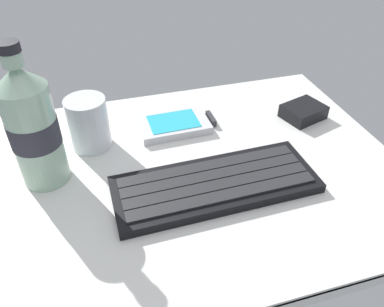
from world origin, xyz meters
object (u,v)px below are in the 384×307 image
handheld_device (177,124)px  juice_cup (89,125)px  keyboard (215,184)px  charger_block (303,112)px  water_bottle (33,127)px

handheld_device → juice_cup: bearing=-176.0°
keyboard → juice_cup: 22.47cm
charger_block → handheld_device: bearing=172.1°
handheld_device → water_bottle: size_ratio=0.62×
water_bottle → charger_block: size_ratio=2.97×
handheld_device → charger_block: size_ratio=1.84×
handheld_device → charger_block: bearing=-7.9°
juice_cup → charger_block: 37.52cm
keyboard → juice_cup: juice_cup is taller
water_bottle → keyboard: bearing=-21.6°
handheld_device → juice_cup: (-14.66, -1.01, 3.18)cm
juice_cup → charger_block: bearing=-3.3°
juice_cup → charger_block: juice_cup is taller
keyboard → juice_cup: (-15.98, 15.48, 3.10)cm
juice_cup → handheld_device: bearing=4.0°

